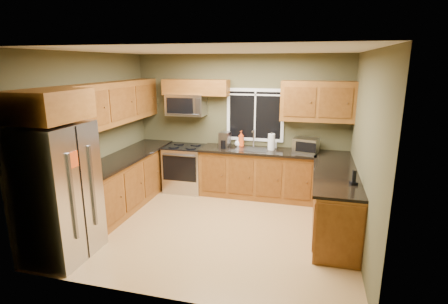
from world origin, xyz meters
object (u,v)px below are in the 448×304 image
at_px(kettle, 225,142).
at_px(paper_towel_roll, 271,142).
at_px(soap_bottle_b, 274,143).
at_px(soap_bottle_c, 238,142).
at_px(refrigerator, 59,193).
at_px(range, 185,168).
at_px(soap_bottle_a, 241,139).
at_px(microwave, 186,105).
at_px(coffee_maker, 225,140).
at_px(cordless_phone, 354,180).
at_px(toaster_oven, 306,145).

xyz_separation_m(kettle, paper_towel_roll, (0.89, 0.05, 0.04)).
bearing_deg(soap_bottle_b, soap_bottle_c, -174.91).
bearing_deg(refrigerator, range, 76.03).
xyz_separation_m(soap_bottle_b, soap_bottle_c, (-0.70, -0.06, -0.00)).
bearing_deg(soap_bottle_c, kettle, -146.76).
relative_size(kettle, soap_bottle_a, 0.80).
bearing_deg(microwave, coffee_maker, -8.52).
relative_size(paper_towel_roll, soap_bottle_b, 1.92).
relative_size(refrigerator, kettle, 7.23).
bearing_deg(range, cordless_phone, -27.81).
bearing_deg(range, paper_towel_roll, 2.22).
relative_size(microwave, paper_towel_roll, 2.26).
xyz_separation_m(toaster_oven, cordless_phone, (0.68, -1.63, -0.07)).
relative_size(toaster_oven, soap_bottle_b, 2.78).
distance_m(refrigerator, toaster_oven, 4.13).
xyz_separation_m(paper_towel_roll, soap_bottle_a, (-0.60, 0.10, 0.00)).
xyz_separation_m(range, toaster_oven, (2.35, 0.03, 0.60)).
relative_size(refrigerator, range, 1.92).
xyz_separation_m(paper_towel_roll, cordless_phone, (1.32, -1.66, -0.09)).
relative_size(range, kettle, 3.76).
bearing_deg(soap_bottle_c, microwave, -178.26).
xyz_separation_m(refrigerator, soap_bottle_b, (2.44, 3.00, 0.13)).
xyz_separation_m(coffee_maker, soap_bottle_a, (0.29, 0.15, 0.01)).
relative_size(refrigerator, soap_bottle_b, 10.27).
height_order(microwave, kettle, microwave).
xyz_separation_m(coffee_maker, paper_towel_roll, (0.89, 0.05, 0.01)).
relative_size(soap_bottle_a, soap_bottle_c, 1.82).
bearing_deg(range, soap_bottle_c, 9.09).
height_order(toaster_oven, paper_towel_roll, paper_towel_roll).
bearing_deg(paper_towel_roll, soap_bottle_a, 170.50).
bearing_deg(cordless_phone, toaster_oven, 112.76).
height_order(toaster_oven, soap_bottle_b, toaster_oven).
relative_size(refrigerator, toaster_oven, 3.69).
relative_size(coffee_maker, cordless_phone, 1.52).
height_order(refrigerator, soap_bottle_b, refrigerator).
distance_m(coffee_maker, soap_bottle_a, 0.33).
relative_size(range, toaster_oven, 1.92).
distance_m(kettle, cordless_phone, 2.74).
height_order(coffee_maker, cordless_phone, coffee_maker).
bearing_deg(toaster_oven, soap_bottle_a, 173.62).
xyz_separation_m(kettle, soap_bottle_b, (0.93, 0.22, -0.03)).
relative_size(paper_towel_roll, cordless_phone, 1.68).
relative_size(microwave, soap_bottle_a, 2.43).
bearing_deg(coffee_maker, cordless_phone, -36.10).
distance_m(soap_bottle_b, soap_bottle_c, 0.70).
distance_m(refrigerator, kettle, 3.17).
height_order(soap_bottle_a, soap_bottle_b, soap_bottle_a).
bearing_deg(paper_towel_roll, microwave, 177.66).
distance_m(microwave, coffee_maker, 1.05).
bearing_deg(paper_towel_roll, refrigerator, -130.25).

